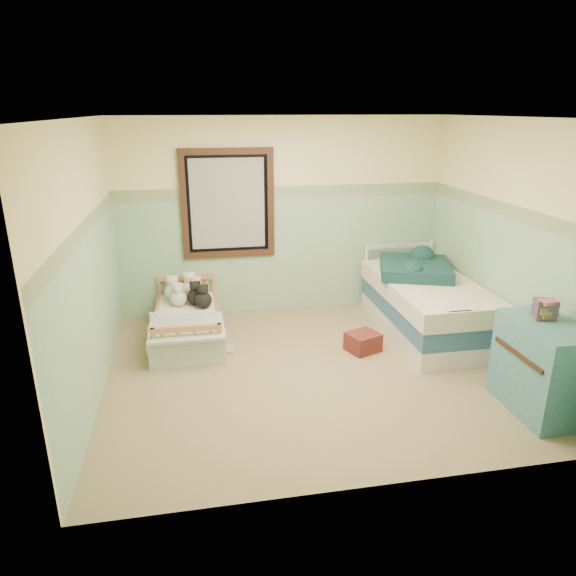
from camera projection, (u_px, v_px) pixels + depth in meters
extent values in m
cube|color=#98815D|center=(313.00, 370.00, 5.41)|extent=(4.20, 3.60, 0.02)
cube|color=silver|center=(317.00, 116.00, 4.58)|extent=(4.20, 3.60, 0.02)
cube|color=beige|center=(283.00, 217.00, 6.66)|extent=(4.20, 0.04, 2.50)
cube|color=beige|center=(379.00, 327.00, 3.32)|extent=(4.20, 0.04, 2.50)
cube|color=beige|center=(86.00, 265.00, 4.63)|extent=(0.04, 3.60, 2.50)
cube|color=beige|center=(512.00, 244.00, 5.35)|extent=(0.04, 3.60, 2.50)
cube|color=#7BB68B|center=(283.00, 255.00, 6.82)|extent=(4.20, 0.01, 1.50)
cube|color=#396137|center=(283.00, 192.00, 6.54)|extent=(4.20, 0.01, 0.15)
cube|color=black|center=(228.00, 204.00, 6.44)|extent=(1.16, 0.06, 1.36)
cube|color=beige|center=(228.00, 204.00, 6.45)|extent=(0.92, 0.01, 1.12)
cube|color=#B0744F|center=(188.00, 330.00, 6.13)|extent=(0.74, 1.48, 0.19)
cube|color=white|center=(187.00, 318.00, 6.08)|extent=(0.68, 1.42, 0.12)
cube|color=#77A5DA|center=(187.00, 328.00, 5.63)|extent=(0.80, 0.74, 0.03)
sphere|color=brown|center=(174.00, 292.00, 6.46)|extent=(0.20, 0.20, 0.20)
sphere|color=white|center=(190.00, 289.00, 6.49)|extent=(0.24, 0.24, 0.24)
sphere|color=beige|center=(178.00, 298.00, 6.27)|extent=(0.20, 0.20, 0.20)
sphere|color=black|center=(197.00, 298.00, 6.31)|extent=(0.16, 0.16, 0.16)
sphere|color=silver|center=(157.00, 331.00, 6.05)|extent=(0.24, 0.24, 0.24)
sphere|color=beige|center=(157.00, 348.00, 5.59)|extent=(0.25, 0.25, 0.25)
cube|color=white|center=(425.00, 324.00, 6.26)|extent=(0.97, 1.94, 0.22)
cube|color=navy|center=(427.00, 307.00, 6.19)|extent=(0.97, 1.94, 0.22)
cube|color=silver|center=(428.00, 290.00, 6.12)|extent=(1.01, 1.98, 0.22)
cube|color=#142E34|center=(415.00, 268.00, 6.33)|extent=(1.06, 1.09, 0.14)
cube|color=#2D757C|center=(543.00, 367.00, 4.57)|extent=(0.52, 0.84, 0.84)
cube|color=brown|center=(545.00, 309.00, 4.50)|extent=(0.20, 0.18, 0.18)
cube|color=maroon|center=(363.00, 342.00, 5.80)|extent=(0.42, 0.39, 0.21)
cube|color=yellow|center=(222.00, 349.00, 5.84)|extent=(0.33, 0.28, 0.03)
sphere|color=white|center=(173.00, 292.00, 6.44)|extent=(0.22, 0.22, 0.22)
sphere|color=black|center=(203.00, 300.00, 6.18)|extent=(0.20, 0.20, 0.20)
sphere|color=silver|center=(179.00, 299.00, 6.25)|extent=(0.19, 0.19, 0.19)
sphere|color=beige|center=(196.00, 292.00, 6.44)|extent=(0.21, 0.21, 0.21)
sphere|color=beige|center=(180.00, 300.00, 6.25)|extent=(0.16, 0.16, 0.16)
sphere|color=black|center=(196.00, 297.00, 6.29)|extent=(0.21, 0.21, 0.21)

